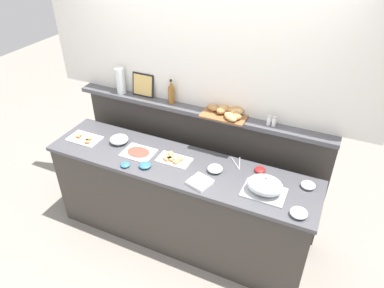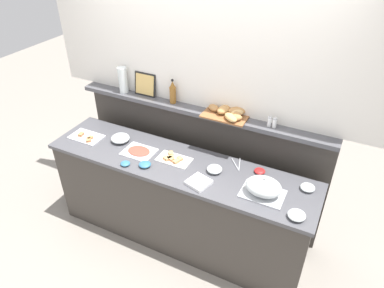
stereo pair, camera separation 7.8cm
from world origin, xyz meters
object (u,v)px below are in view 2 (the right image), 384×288
Objects in this scene: serving_tongs at (237,165)px; condiment_bowl_teal at (260,171)px; glass_bowl_large at (120,138)px; water_carafe at (123,80)px; serving_cloche at (263,187)px; vinegar_bottle_amber at (173,93)px; bread_basket at (230,113)px; glass_bowl_extra at (297,215)px; framed_picture at (145,84)px; cold_cuts_platter at (139,152)px; sandwich_platter_rear at (173,159)px; condiment_bowl_red at (125,164)px; sandwich_platter_front at (86,137)px; glass_bowl_medium at (214,169)px; pepper_shaker at (275,123)px; salt_shaker at (269,122)px; condiment_bowl_cream at (145,164)px; napkin_stack at (199,182)px.

condiment_bowl_teal is at bearing -4.08° from serving_tongs.
glass_bowl_large is 0.69× the size of water_carafe.
vinegar_bottle_amber reaches higher than serving_cloche.
bread_basket reaches higher than serving_tongs.
framed_picture reaches higher than glass_bowl_extra.
serving_tongs is 0.90m from vinegar_bottle_amber.
vinegar_bottle_amber is 0.32m from framed_picture.
framed_picture is at bearing 112.47° from cold_cuts_platter.
sandwich_platter_rear reaches higher than condiment_bowl_red.
glass_bowl_medium is (1.34, 0.07, 0.01)m from sandwich_platter_front.
pepper_shaker is (0.37, 0.37, 0.36)m from glass_bowl_medium.
bread_basket reaches higher than condiment_bowl_teal.
glass_bowl_extra is 1.52× the size of salt_shaker.
cold_cuts_platter is 0.74m from glass_bowl_medium.
condiment_bowl_red is at bearing -158.80° from condiment_bowl_teal.
framed_picture is (-1.28, 0.25, 0.44)m from condiment_bowl_teal.
serving_cloche is (0.85, -0.09, 0.06)m from sandwich_platter_rear.
serving_cloche is 1.88× the size of serving_tongs.
condiment_bowl_teal is at bearing -83.98° from salt_shaker.
condiment_bowl_cream is at bearing -133.46° from sandwich_platter_rear.
condiment_bowl_teal is at bearing -29.19° from bread_basket.
framed_picture reaches higher than serving_tongs.
salt_shaker is at bearing 48.30° from glass_bowl_medium.
framed_picture is at bearing 120.02° from condiment_bowl_cream.
serving_cloche is 0.33m from glass_bowl_extra.
pepper_shaker is (-0.38, 0.60, 0.36)m from glass_bowl_extra.
sandwich_platter_front is 1.34m from glass_bowl_medium.
napkin_stack is at bearing -6.04° from sandwich_platter_front.
sandwich_platter_rear is at bearing 36.25° from condiment_bowl_red.
napkin_stack reaches higher than serving_tongs.
glass_bowl_extra is at bearing 1.18° from condiment_bowl_red.
vinegar_bottle_amber is (-1.36, 0.61, 0.43)m from glass_bowl_extra.
bread_basket is 1.55× the size of water_carafe.
glass_bowl_large is 1.05× the size of napkin_stack.
water_carafe is (-1.51, 0.21, 0.46)m from condiment_bowl_teal.
vinegar_bottle_amber is at bearing 133.30° from napkin_stack.
glass_bowl_extra is 1.49m from condiment_bowl_red.
napkin_stack is (-0.05, -0.21, -0.01)m from glass_bowl_medium.
sandwich_platter_rear is 1.17m from glass_bowl_extra.
condiment_bowl_red reaches higher than serving_tongs.
pepper_shaker is at bearing 29.63° from condiment_bowl_red.
condiment_bowl_teal is 1.37m from framed_picture.
condiment_bowl_red is 0.18m from condiment_bowl_cream.
sandwich_platter_front is at bearing -130.86° from framed_picture.
serving_cloche reaches higher than napkin_stack.
cold_cuts_platter is 1.25× the size of framed_picture.
condiment_bowl_teal is at bearing 7.74° from sandwich_platter_front.
pepper_shaker is at bearing 0.00° from salt_shaker.
glass_bowl_large is 1.89× the size of condiment_bowl_teal.
bread_basket is at bearing -2.36° from framed_picture.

